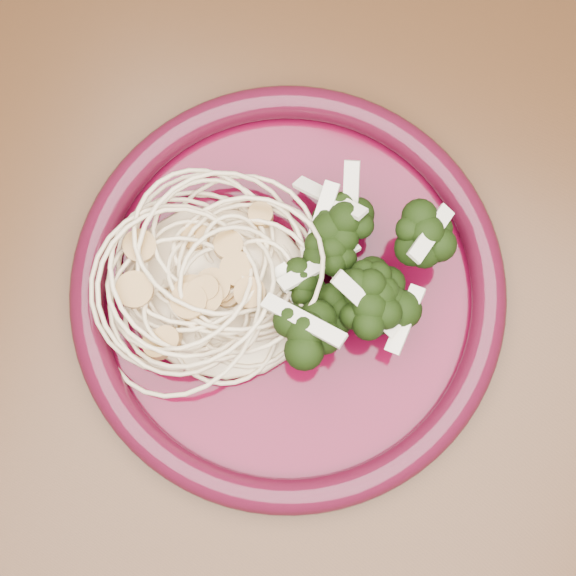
# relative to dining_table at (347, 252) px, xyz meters

# --- Properties ---
(dining_table) EXTENTS (1.20, 0.80, 0.75)m
(dining_table) POSITION_rel_dining_table_xyz_m (0.00, 0.00, 0.00)
(dining_table) COLOR #472814
(dining_table) RESTS_ON ground
(dinner_plate) EXTENTS (0.38, 0.38, 0.02)m
(dinner_plate) POSITION_rel_dining_table_xyz_m (-0.03, -0.07, 0.11)
(dinner_plate) COLOR #460417
(dinner_plate) RESTS_ON dining_table
(spaghetti_pile) EXTENTS (0.17, 0.16, 0.03)m
(spaghetti_pile) POSITION_rel_dining_table_xyz_m (-0.07, -0.08, 0.12)
(spaghetti_pile) COLOR beige
(spaghetti_pile) RESTS_ON dinner_plate
(scallop_cluster) EXTENTS (0.15, 0.15, 0.04)m
(scallop_cluster) POSITION_rel_dining_table_xyz_m (-0.07, -0.08, 0.15)
(scallop_cluster) COLOR #B58947
(scallop_cluster) RESTS_ON spaghetti_pile
(broccoli_pile) EXTENTS (0.14, 0.17, 0.05)m
(broccoli_pile) POSITION_rel_dining_table_xyz_m (0.03, -0.05, 0.13)
(broccoli_pile) COLOR black
(broccoli_pile) RESTS_ON dinner_plate
(onion_garnish) EXTENTS (0.09, 0.11, 0.05)m
(onion_garnish) POSITION_rel_dining_table_xyz_m (0.03, -0.05, 0.16)
(onion_garnish) COLOR beige
(onion_garnish) RESTS_ON broccoli_pile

